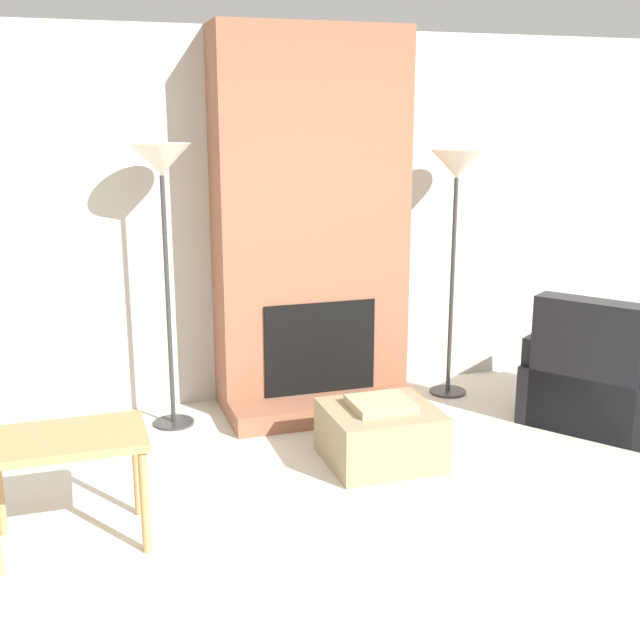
{
  "coord_description": "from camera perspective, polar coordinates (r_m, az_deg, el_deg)",
  "views": [
    {
      "loc": [
        -1.63,
        -2.79,
        2.02
      ],
      "look_at": [
        0.0,
        2.28,
        0.66
      ],
      "focal_mm": 45.0,
      "sensor_mm": 36.0,
      "label": 1
    }
  ],
  "objects": [
    {
      "name": "ground_plane",
      "position": [
        3.81,
        11.11,
        -17.97
      ],
      "size": [
        24.0,
        24.0,
        0.0
      ],
      "primitive_type": "plane",
      "color": "beige"
    },
    {
      "name": "side_table",
      "position": [
        4.03,
        -17.57,
        -8.9
      ],
      "size": [
        0.75,
        0.47,
        0.56
      ],
      "color": "tan",
      "rests_on": "ground_plane"
    },
    {
      "name": "floor_lamp_right",
      "position": [
        5.79,
        9.68,
        9.82
      ],
      "size": [
        0.38,
        0.38,
        1.79
      ],
      "color": "#333333",
      "rests_on": "ground_plane"
    },
    {
      "name": "ottoman",
      "position": [
        4.85,
        4.31,
        -8.05
      ],
      "size": [
        0.64,
        0.6,
        0.39
      ],
      "color": "#998460",
      "rests_on": "ground_plane"
    },
    {
      "name": "fireplace",
      "position": [
        5.57,
        -0.63,
        6.35
      ],
      "size": [
        1.32,
        0.77,
        2.6
      ],
      "color": "#935B42",
      "rests_on": "ground_plane"
    },
    {
      "name": "wall_back",
      "position": [
        5.81,
        -1.41,
        7.22
      ],
      "size": [
        7.34,
        0.06,
        2.6
      ],
      "primitive_type": "cube",
      "color": "#BCB7AD",
      "rests_on": "ground_plane"
    },
    {
      "name": "armchair",
      "position": [
        5.77,
        19.31,
        -4.13
      ],
      "size": [
        1.29,
        1.26,
        0.89
      ],
      "rotation": [
        0.0,
        0.0,
        2.19
      ],
      "color": "black",
      "rests_on": "ground_plane"
    },
    {
      "name": "floor_lamp_left",
      "position": [
        5.18,
        -11.17,
        9.85
      ],
      "size": [
        0.38,
        0.38,
        1.85
      ],
      "color": "#333333",
      "rests_on": "ground_plane"
    }
  ]
}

